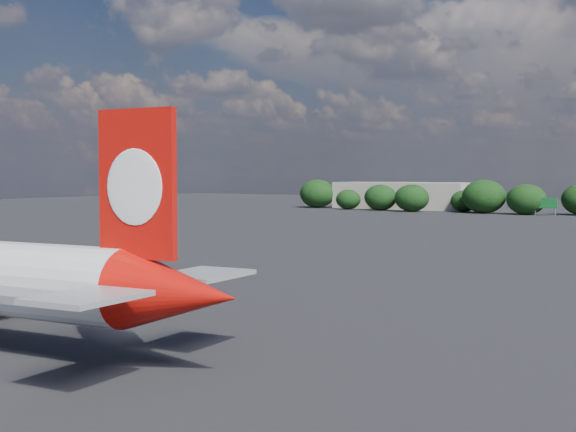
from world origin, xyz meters
The scene contains 3 objects.
ground centered at (0.00, 60.00, 0.00)m, with size 500.00×500.00×0.00m, color black.
terminal_building centered at (-65.00, 192.00, 4.00)m, with size 42.00×16.00×8.00m.
highway_sign centered at (-18.00, 176.00, 3.13)m, with size 6.00×0.30×4.50m.
Camera 1 is at (43.20, -27.45, 10.51)m, focal length 50.00 mm.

